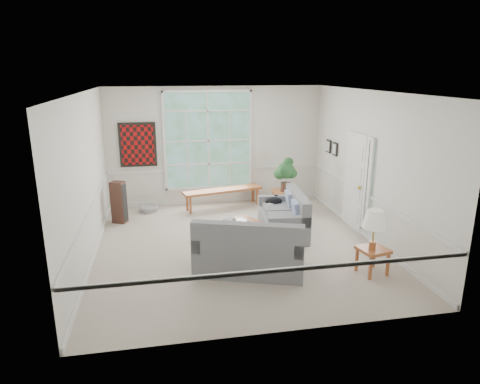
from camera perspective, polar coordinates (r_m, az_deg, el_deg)
name	(u,v)px	position (r m, az deg, el deg)	size (l,w,h in m)	color
floor	(237,246)	(8.62, -0.41, -7.15)	(5.50, 6.00, 0.01)	#B1A395
ceiling	(237,92)	(7.94, -0.45, 13.22)	(5.50, 6.00, 0.02)	white
wall_back	(216,146)	(11.05, -3.24, 6.15)	(5.50, 0.02, 3.00)	silver
wall_front	(280,227)	(5.35, 5.37, -4.70)	(5.50, 0.02, 3.00)	silver
wall_left	(86,179)	(8.13, -19.87, 1.64)	(0.02, 6.00, 3.00)	silver
wall_right	(371,167)	(9.04, 17.01, 3.26)	(0.02, 6.00, 3.00)	silver
window_back	(208,141)	(10.97, -4.26, 6.85)	(2.30, 0.08, 2.40)	white
entry_door	(354,181)	(9.64, 14.96, 1.44)	(0.08, 0.90, 2.10)	white
door_sidelight	(368,184)	(9.08, 16.70, 1.06)	(0.08, 0.26, 1.90)	white
wall_art	(138,145)	(10.91, -13.47, 6.14)	(0.90, 0.06, 1.10)	#580C0C
wall_frame_near	(335,149)	(10.56, 12.50, 5.62)	(0.04, 0.26, 0.32)	black
wall_frame_far	(328,146)	(10.93, 11.68, 6.00)	(0.04, 0.26, 0.32)	black
loveseat_right	(282,213)	(9.16, 5.68, -2.81)	(0.85, 1.64, 0.89)	slate
loveseat_front	(250,243)	(7.42, 1.31, -6.86)	(1.85, 0.96, 1.00)	slate
coffee_table	(232,233)	(8.69, -1.05, -5.46)	(1.10, 0.60, 0.41)	#A7572C
pewter_bowl	(230,221)	(8.62, -1.38, -3.89)	(0.36, 0.36, 0.09)	#939398
window_bench	(223,198)	(10.86, -2.28, -0.86)	(2.04, 0.40, 0.48)	#A7572C
end_table	(283,199)	(10.82, 5.73, -0.99)	(0.48, 0.48, 0.48)	#A7572C
houseplant	(286,175)	(10.59, 6.12, 2.33)	(0.49, 0.49, 0.84)	#235228
side_table	(372,261)	(7.76, 17.21, -8.74)	(0.45, 0.45, 0.46)	#A7572C
table_lamp	(374,230)	(7.45, 17.41, -4.92)	(0.41, 0.41, 0.70)	white
pet_bed	(149,209)	(10.85, -12.08, -2.18)	(0.45, 0.45, 0.13)	gray
floor_speaker	(119,202)	(10.11, -15.85, -1.32)	(0.30, 0.24, 0.96)	#3F251C
cat	(274,201)	(9.65, 4.51, -1.16)	(0.39, 0.28, 0.18)	black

